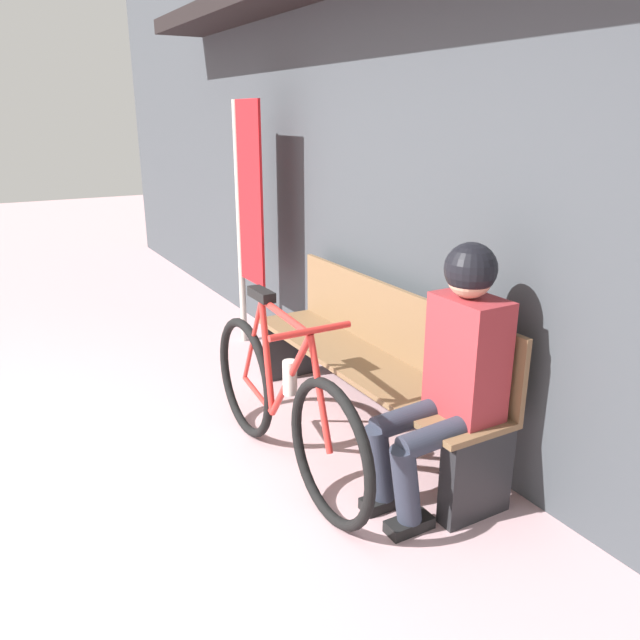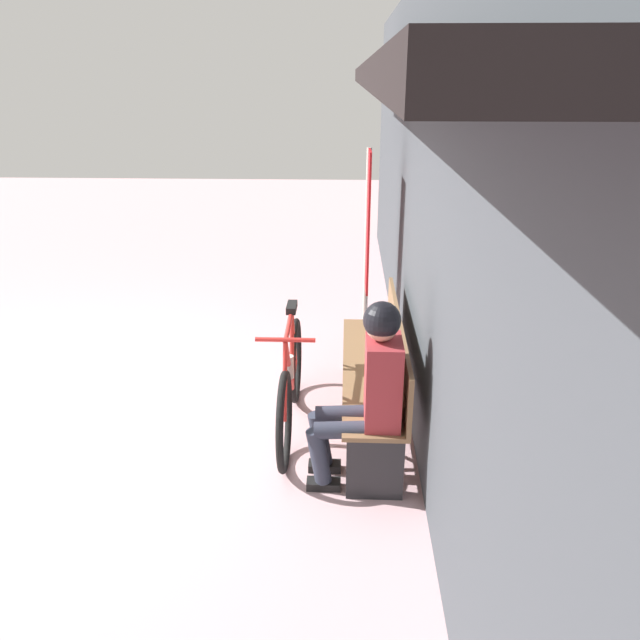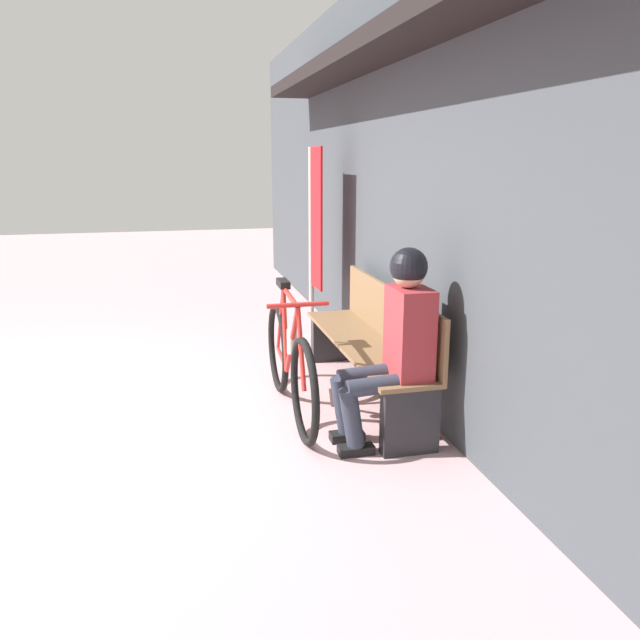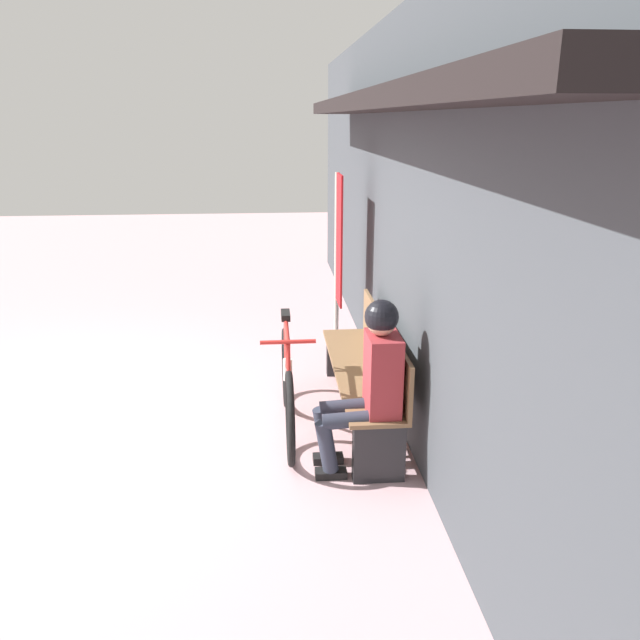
{
  "view_description": "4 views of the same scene",
  "coord_description": "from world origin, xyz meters",
  "px_view_note": "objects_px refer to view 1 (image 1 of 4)",
  "views": [
    {
      "loc": [
        2.67,
        0.36,
        1.76
      ],
      "look_at": [
        -0.23,
        2.0,
        0.67
      ],
      "focal_mm": 35.0,
      "sensor_mm": 36.0,
      "label": 1
    },
    {
      "loc": [
        4.18,
        1.99,
        2.49
      ],
      "look_at": [
        -0.08,
        1.81,
        0.82
      ],
      "focal_mm": 35.0,
      "sensor_mm": 36.0,
      "label": 2
    },
    {
      "loc": [
        4.17,
        0.82,
        1.76
      ],
      "look_at": [
        0.06,
        1.83,
        0.66
      ],
      "focal_mm": 35.0,
      "sensor_mm": 36.0,
      "label": 3
    },
    {
      "loc": [
        4.61,
        1.47,
        2.39
      ],
      "look_at": [
        -0.2,
        1.88,
        0.82
      ],
      "focal_mm": 35.0,
      "sensor_mm": 36.0,
      "label": 4
    }
  ],
  "objects_px": {
    "bicycle": "(282,405)",
    "person_seated": "(453,362)",
    "park_bench_near": "(372,363)",
    "banner_pole": "(247,205)"
  },
  "relations": [
    {
      "from": "park_bench_near",
      "to": "person_seated",
      "type": "bearing_deg",
      "value": -7.56
    },
    {
      "from": "park_bench_near",
      "to": "banner_pole",
      "type": "height_order",
      "value": "banner_pole"
    },
    {
      "from": "bicycle",
      "to": "person_seated",
      "type": "bearing_deg",
      "value": 41.69
    },
    {
      "from": "bicycle",
      "to": "person_seated",
      "type": "distance_m",
      "value": 0.89
    },
    {
      "from": "person_seated",
      "to": "banner_pole",
      "type": "height_order",
      "value": "banner_pole"
    },
    {
      "from": "bicycle",
      "to": "person_seated",
      "type": "relative_size",
      "value": 1.31
    },
    {
      "from": "park_bench_near",
      "to": "bicycle",
      "type": "bearing_deg",
      "value": -75.96
    },
    {
      "from": "park_bench_near",
      "to": "banner_pole",
      "type": "relative_size",
      "value": 1.06
    },
    {
      "from": "banner_pole",
      "to": "person_seated",
      "type": "bearing_deg",
      "value": -1.17
    },
    {
      "from": "park_bench_near",
      "to": "banner_pole",
      "type": "xyz_separation_m",
      "value": [
        -1.6,
        -0.06,
        0.71
      ]
    }
  ]
}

